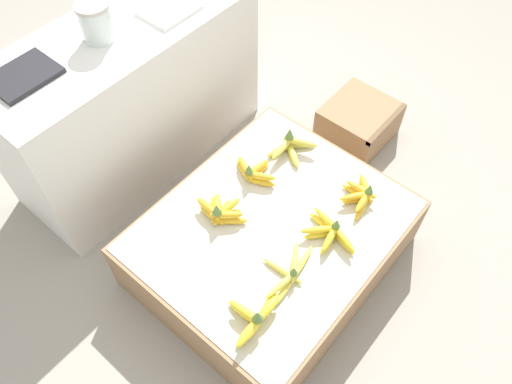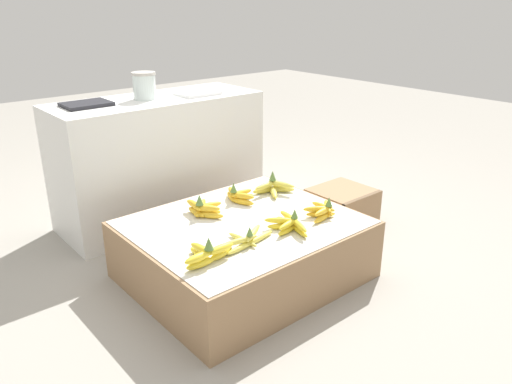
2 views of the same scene
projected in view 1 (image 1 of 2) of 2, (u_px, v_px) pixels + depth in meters
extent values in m
plane|color=gray|center=(270.00, 260.00, 2.07)|extent=(10.00, 10.00, 0.00)
cube|color=#997551|center=(271.00, 244.00, 1.96)|extent=(0.96, 0.81, 0.27)
cube|color=silver|center=(272.00, 225.00, 1.85)|extent=(0.93, 0.78, 0.00)
cube|color=white|center=(133.00, 99.00, 2.14)|extent=(1.14, 0.45, 0.69)
cube|color=#997551|center=(358.00, 122.00, 2.41)|extent=(0.32, 0.30, 0.18)
cube|color=brown|center=(387.00, 124.00, 2.29)|extent=(0.32, 0.02, 0.02)
ellipsoid|color=yellow|center=(267.00, 307.00, 1.64)|extent=(0.12, 0.05, 0.03)
ellipsoid|color=yellow|center=(243.00, 312.00, 1.63)|extent=(0.03, 0.12, 0.03)
ellipsoid|color=yellow|center=(249.00, 333.00, 1.59)|extent=(0.12, 0.04, 0.03)
ellipsoid|color=yellow|center=(268.00, 309.00, 1.60)|extent=(0.12, 0.03, 0.03)
ellipsoid|color=yellow|center=(246.00, 313.00, 1.60)|extent=(0.04, 0.12, 0.03)
ellipsoid|color=yellow|center=(248.00, 333.00, 1.56)|extent=(0.12, 0.04, 0.03)
cone|color=#5B7F3D|center=(258.00, 316.00, 1.55)|extent=(0.04, 0.04, 0.05)
ellipsoid|color=#DBCC4C|center=(301.00, 264.00, 1.74)|extent=(0.16, 0.05, 0.02)
ellipsoid|color=#DBCC4C|center=(283.00, 271.00, 1.72)|extent=(0.03, 0.16, 0.02)
ellipsoid|color=#DBCC4C|center=(287.00, 287.00, 1.68)|extent=(0.16, 0.04, 0.02)
ellipsoid|color=#DBCC4C|center=(295.00, 262.00, 1.71)|extent=(0.15, 0.11, 0.02)
ellipsoid|color=#DBCC4C|center=(283.00, 283.00, 1.67)|extent=(0.16, 0.04, 0.02)
cone|color=#5B7F3D|center=(294.00, 270.00, 1.66)|extent=(0.03, 0.03, 0.04)
ellipsoid|color=yellow|center=(324.00, 224.00, 1.83)|extent=(0.03, 0.13, 0.03)
ellipsoid|color=yellow|center=(321.00, 234.00, 1.81)|extent=(0.12, 0.10, 0.03)
ellipsoid|color=yellow|center=(329.00, 241.00, 1.79)|extent=(0.13, 0.05, 0.03)
ellipsoid|color=yellow|center=(343.00, 241.00, 1.79)|extent=(0.06, 0.13, 0.03)
ellipsoid|color=yellow|center=(327.00, 219.00, 1.81)|extent=(0.05, 0.13, 0.03)
ellipsoid|color=yellow|center=(318.00, 230.00, 1.79)|extent=(0.11, 0.11, 0.03)
ellipsoid|color=yellow|center=(330.00, 237.00, 1.77)|extent=(0.13, 0.05, 0.03)
ellipsoid|color=yellow|center=(343.00, 238.00, 1.77)|extent=(0.07, 0.13, 0.03)
cone|color=#5B7F3D|center=(337.00, 223.00, 1.76)|extent=(0.03, 0.03, 0.04)
ellipsoid|color=gold|center=(365.00, 191.00, 1.92)|extent=(0.11, 0.12, 0.03)
ellipsoid|color=gold|center=(357.00, 193.00, 1.92)|extent=(0.04, 0.13, 0.03)
ellipsoid|color=gold|center=(359.00, 199.00, 1.90)|extent=(0.12, 0.10, 0.03)
ellipsoid|color=gold|center=(362.00, 207.00, 1.88)|extent=(0.13, 0.05, 0.03)
ellipsoid|color=gold|center=(366.00, 187.00, 1.90)|extent=(0.10, 0.12, 0.03)
ellipsoid|color=gold|center=(361.00, 190.00, 1.89)|extent=(0.03, 0.13, 0.03)
ellipsoid|color=gold|center=(356.00, 196.00, 1.87)|extent=(0.12, 0.10, 0.03)
ellipsoid|color=gold|center=(364.00, 200.00, 1.86)|extent=(0.13, 0.04, 0.03)
cone|color=#5B7F3D|center=(370.00, 188.00, 1.85)|extent=(0.03, 0.03, 0.04)
ellipsoid|color=gold|center=(231.00, 220.00, 1.84)|extent=(0.10, 0.12, 0.03)
ellipsoid|color=gold|center=(226.00, 216.00, 1.85)|extent=(0.12, 0.08, 0.03)
ellipsoid|color=gold|center=(222.00, 213.00, 1.86)|extent=(0.13, 0.06, 0.03)
ellipsoid|color=gold|center=(216.00, 210.00, 1.87)|extent=(0.10, 0.12, 0.03)
ellipsoid|color=gold|center=(212.00, 215.00, 1.85)|extent=(0.03, 0.12, 0.03)
ellipsoid|color=gold|center=(226.00, 215.00, 1.82)|extent=(0.10, 0.11, 0.03)
ellipsoid|color=gold|center=(227.00, 208.00, 1.84)|extent=(0.13, 0.05, 0.03)
ellipsoid|color=gold|center=(217.00, 207.00, 1.84)|extent=(0.11, 0.11, 0.03)
ellipsoid|color=gold|center=(209.00, 208.00, 1.84)|extent=(0.04, 0.12, 0.03)
cone|color=#5B7F3D|center=(217.00, 209.00, 1.78)|extent=(0.04, 0.04, 0.05)
ellipsoid|color=gold|center=(260.00, 182.00, 1.95)|extent=(0.07, 0.12, 0.03)
ellipsoid|color=gold|center=(258.00, 171.00, 1.98)|extent=(0.12, 0.04, 0.03)
ellipsoid|color=gold|center=(244.00, 171.00, 1.98)|extent=(0.07, 0.12, 0.03)
ellipsoid|color=gold|center=(260.00, 176.00, 1.93)|extent=(0.08, 0.12, 0.03)
ellipsoid|color=gold|center=(256.00, 169.00, 1.95)|extent=(0.13, 0.04, 0.03)
ellipsoid|color=gold|center=(245.00, 168.00, 1.95)|extent=(0.08, 0.12, 0.03)
cone|color=#5B7F3D|center=(249.00, 168.00, 1.90)|extent=(0.03, 0.03, 0.04)
ellipsoid|color=#DBCC4C|center=(281.00, 149.00, 2.05)|extent=(0.15, 0.07, 0.03)
ellipsoid|color=#DBCC4C|center=(292.00, 154.00, 2.03)|extent=(0.11, 0.14, 0.03)
ellipsoid|color=#DBCC4C|center=(298.00, 144.00, 2.06)|extent=(0.12, 0.13, 0.03)
ellipsoid|color=#DBCC4C|center=(282.00, 147.00, 2.01)|extent=(0.15, 0.05, 0.03)
ellipsoid|color=#DBCC4C|center=(300.00, 142.00, 2.03)|extent=(0.08, 0.15, 0.03)
cone|color=#5B7F3D|center=(290.00, 133.00, 2.00)|extent=(0.04, 0.04, 0.05)
cylinder|color=silver|center=(97.00, 23.00, 1.78)|extent=(0.12, 0.12, 0.13)
cylinder|color=#B7B2A8|center=(91.00, 6.00, 1.72)|extent=(0.12, 0.12, 0.01)
cube|color=white|center=(170.00, 9.00, 1.93)|extent=(0.22, 0.17, 0.02)
cube|color=#232328|center=(23.00, 76.00, 1.70)|extent=(0.22, 0.18, 0.02)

